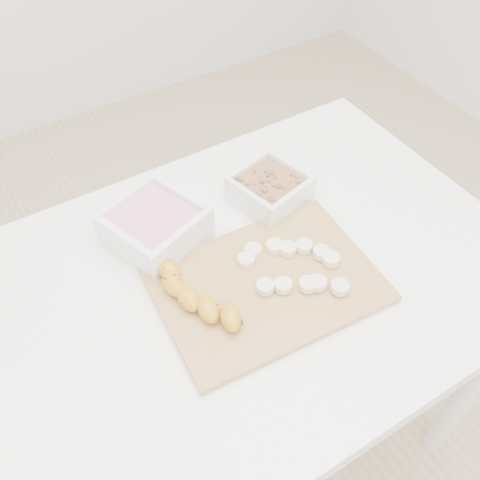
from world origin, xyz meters
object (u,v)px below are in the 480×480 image
table (248,303)px  bowl_granola (270,189)px  banana (197,296)px  bowl_yogurt (155,226)px  cutting_board (266,284)px

table → bowl_granola: (0.14, 0.14, 0.13)m
table → banana: banana is taller
table → banana: bearing=-171.2°
banana → bowl_yogurt: bearing=82.3°
table → bowl_yogurt: (-0.11, 0.16, 0.13)m
table → bowl_yogurt: bowl_yogurt is taller
bowl_granola → banana: (-0.25, -0.16, 0.00)m
table → banana: 0.17m
bowl_granola → cutting_board: bowl_granola is taller
table → cutting_board: (0.01, -0.04, 0.10)m
bowl_granola → cutting_board: bearing=-124.8°
bowl_granola → cutting_board: (-0.13, -0.18, -0.02)m
table → bowl_granola: bowl_granola is taller
cutting_board → table: bearing=103.0°
table → bowl_yogurt: bearing=123.3°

